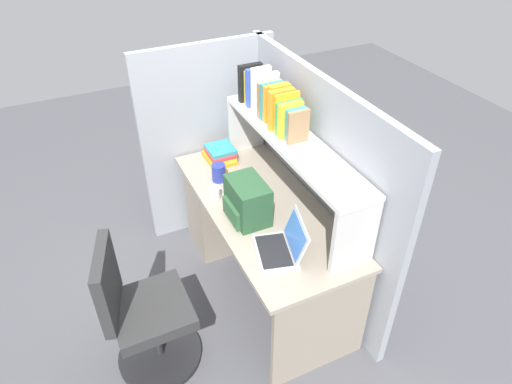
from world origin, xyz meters
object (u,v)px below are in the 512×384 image
(office_chair, at_px, (143,318))
(computer_mouse, at_px, (238,195))
(laptop, at_px, (283,246))
(paper_cup, at_px, (215,193))
(snack_canister, at_px, (219,173))
(backpack, at_px, (247,201))

(office_chair, bearing_deg, computer_mouse, -45.82)
(computer_mouse, bearing_deg, laptop, 16.89)
(paper_cup, bearing_deg, laptop, 14.06)
(snack_canister, xyz_separation_m, office_chair, (0.66, -0.76, -0.40))
(paper_cup, bearing_deg, backpack, 21.37)
(paper_cup, bearing_deg, snack_canister, 151.08)
(laptop, distance_m, snack_canister, 0.83)
(laptop, height_order, computer_mouse, laptop)
(computer_mouse, distance_m, paper_cup, 0.16)
(office_chair, bearing_deg, laptop, -85.11)
(computer_mouse, height_order, office_chair, office_chair)
(computer_mouse, relative_size, office_chair, 0.11)
(laptop, relative_size, snack_canister, 2.87)
(laptop, xyz_separation_m, office_chair, (-0.17, -0.82, -0.39))
(backpack, xyz_separation_m, snack_canister, (-0.46, -0.01, -0.07))
(snack_canister, relative_size, office_chair, 0.14)
(office_chair, bearing_deg, paper_cup, -37.45)
(computer_mouse, height_order, snack_canister, snack_canister)
(office_chair, bearing_deg, backpack, -58.63)
(snack_canister, bearing_deg, backpack, 1.14)
(laptop, distance_m, paper_cup, 0.67)
(laptop, bearing_deg, snack_canister, -175.62)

